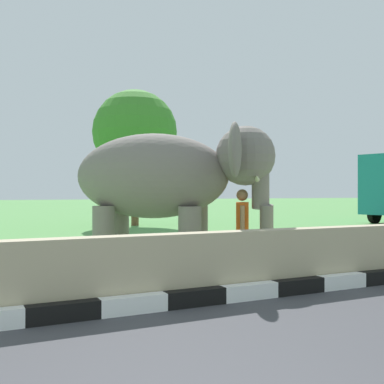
% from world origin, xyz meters
% --- Properties ---
extents(striped_curb, '(16.20, 0.20, 0.24)m').
position_xyz_m(striped_curb, '(-0.35, 4.24, 0.12)').
color(striped_curb, white).
rests_on(striped_curb, ground_plane).
extents(barrier_parapet, '(28.00, 0.36, 1.00)m').
position_xyz_m(barrier_parapet, '(2.00, 4.54, 0.50)').
color(barrier_parapet, tan).
rests_on(barrier_parapet, ground_plane).
extents(elephant, '(3.94, 3.63, 2.89)m').
position_xyz_m(elephant, '(2.73, 7.00, 1.88)').
color(elephant, slate).
rests_on(elephant, ground_plane).
extents(person_handler, '(0.41, 0.59, 1.66)m').
position_xyz_m(person_handler, '(3.96, 6.26, 0.93)').
color(person_handler, navy).
rests_on(person_handler, ground_plane).
extents(tree_distant, '(4.08, 4.08, 6.56)m').
position_xyz_m(tree_distant, '(6.57, 20.02, 4.50)').
color(tree_distant, brown).
rests_on(tree_distant, ground_plane).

